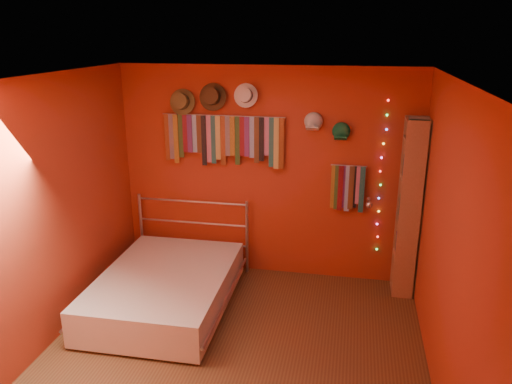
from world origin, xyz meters
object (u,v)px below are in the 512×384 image
Objects in this scene: bed at (166,289)px; tie_rack at (223,137)px; reading_lamp at (369,204)px; bookshelf at (413,208)px.

tie_rack is at bearing 67.63° from bed.
bookshelf reaches higher than reading_lamp.
bed is (-0.40, -1.01, -1.46)m from tie_rack.
bookshelf is (2.16, -0.15, -0.66)m from tie_rack.
reading_lamp reaches higher than bed.
reading_lamp is at bearing 20.81° from bed.
bed is at bearing -161.60° from bookshelf.
tie_rack is 2.27m from bookshelf.
tie_rack is 0.75× the size of bed.
bookshelf is at bearing 3.52° from reading_lamp.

